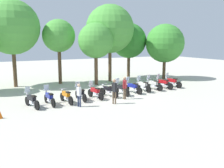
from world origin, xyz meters
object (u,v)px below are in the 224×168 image
at_px(motorcycle_1, 49,98).
at_px(person_0, 79,93).
at_px(motorcycle_3, 81,94).
at_px(tree_4, 110,29).
at_px(motorcycle_0, 32,100).
at_px(motorcycle_7, 132,87).
at_px(motorcycle_11, 172,82).
at_px(person_1, 125,86).
at_px(tree_5, 129,41).
at_px(person_2, 114,89).
at_px(motorcycle_4, 95,92).
at_px(traffic_cone, 0,114).
at_px(motorcycle_9, 153,84).
at_px(motorcycle_8, 143,86).
at_px(motorcycle_2, 66,96).
at_px(tree_1, 12,27).
at_px(motorcycle_10, 163,83).
at_px(tree_6, 165,43).
at_px(tree_2, 59,36).
at_px(tree_3, 96,41).
at_px(motorcycle_6, 121,89).
at_px(motorcycle_5, 109,91).

height_order(motorcycle_1, person_0, person_0).
distance_m(motorcycle_3, tree_4, 10.72).
bearing_deg(motorcycle_0, motorcycle_7, -97.54).
bearing_deg(motorcycle_11, motorcycle_1, 83.82).
bearing_deg(person_1, tree_5, -49.67).
bearing_deg(person_1, person_2, 106.57).
height_order(motorcycle_4, traffic_cone, motorcycle_4).
bearing_deg(motorcycle_9, tree_5, -24.47).
height_order(motorcycle_3, motorcycle_4, same).
bearing_deg(motorcycle_8, motorcycle_4, 93.96).
distance_m(motorcycle_2, motorcycle_11, 11.18).
xyz_separation_m(motorcycle_4, motorcycle_9, (6.17, 0.76, 0.00)).
height_order(person_0, tree_1, tree_1).
distance_m(motorcycle_4, motorcycle_10, 7.45).
xyz_separation_m(motorcycle_10, tree_5, (0.69, 7.51, 3.94)).
bearing_deg(motorcycle_9, tree_6, -56.85).
height_order(tree_2, tree_4, tree_4).
bearing_deg(motorcycle_3, motorcycle_2, 104.23).
xyz_separation_m(motorcycle_9, tree_5, (1.92, 7.62, 3.94)).
bearing_deg(tree_4, tree_3, -150.44).
distance_m(motorcycle_6, person_2, 3.14).
bearing_deg(motorcycle_6, motorcycle_8, -85.11).
relative_size(motorcycle_0, tree_6, 0.34).
bearing_deg(motorcycle_4, person_1, -131.77).
xyz_separation_m(motorcycle_1, tree_1, (-1.23, 8.65, 5.24)).
relative_size(motorcycle_10, person_0, 1.33).
xyz_separation_m(motorcycle_7, tree_3, (-1.04, 5.39, 3.96)).
xyz_separation_m(motorcycle_8, tree_5, (3.15, 7.72, 3.94)).
xyz_separation_m(motorcycle_5, tree_6, (10.09, 5.54, 3.67)).
bearing_deg(tree_5, person_2, -125.52).
distance_m(motorcycle_1, motorcycle_9, 9.93).
xyz_separation_m(motorcycle_9, traffic_cone, (-13.22, -2.93, -0.24)).
bearing_deg(traffic_cone, tree_6, 23.03).
relative_size(person_0, tree_6, 0.25).
distance_m(motorcycle_9, tree_6, 7.99).
bearing_deg(motorcycle_4, tree_6, -72.52).
bearing_deg(traffic_cone, tree_5, 34.85).
bearing_deg(person_2, motorcycle_7, -5.08).
bearing_deg(motorcycle_10, traffic_cone, 88.74).
relative_size(motorcycle_10, tree_3, 0.34).
bearing_deg(tree_5, tree_4, -157.85).
xyz_separation_m(motorcycle_9, tree_2, (-6.67, 7.28, 4.43)).
bearing_deg(tree_4, motorcycle_10, -68.02).
xyz_separation_m(person_1, tree_6, (9.37, 6.90, 3.13)).
bearing_deg(motorcycle_5, traffic_cone, 90.55).
distance_m(motorcycle_7, motorcycle_11, 4.97).
height_order(motorcycle_11, person_0, person_0).
bearing_deg(tree_6, motorcycle_7, -145.55).
height_order(person_0, person_2, person_2).
xyz_separation_m(tree_1, tree_4, (9.81, -1.21, -0.03)).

